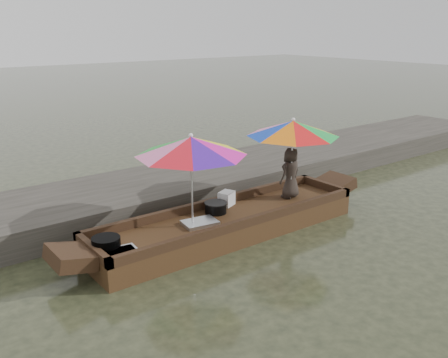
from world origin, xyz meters
TOP-DOWN VIEW (x-y plane):
  - water at (0.00, 0.00)m, footprint 80.00×80.00m
  - dock at (0.00, 2.20)m, footprint 22.00×2.20m
  - boat_hull at (0.00, 0.00)m, footprint 5.01×1.20m
  - cooking_pot at (-2.26, -0.03)m, footprint 0.42×0.42m
  - tray_crayfish at (-2.21, -0.32)m, footprint 0.60×0.44m
  - tray_scallop at (-0.59, -0.01)m, footprint 0.61×0.47m
  - charcoal_grill at (-0.06, 0.26)m, footprint 0.38×0.38m
  - supply_bag at (0.33, 0.45)m, footprint 0.34×0.31m
  - vendor at (1.55, 0.06)m, footprint 0.52×0.37m
  - umbrella_bow at (-0.73, 0.00)m, footprint 2.14×2.14m
  - umbrella_stern at (1.51, 0.00)m, footprint 1.82×1.82m

SIDE VIEW (x-z plane):
  - water at x=0.00m, z-range 0.00..0.00m
  - boat_hull at x=0.00m, z-range 0.00..0.35m
  - dock at x=0.00m, z-range 0.00..0.50m
  - tray_scallop at x=-0.59m, z-range 0.35..0.41m
  - tray_crayfish at x=-2.21m, z-range 0.35..0.44m
  - charcoal_grill at x=-0.06m, z-range 0.35..0.53m
  - cooking_pot at x=-2.26m, z-range 0.35..0.57m
  - supply_bag at x=0.33m, z-range 0.35..0.61m
  - vendor at x=1.55m, z-range 0.35..1.33m
  - umbrella_bow at x=-0.73m, z-range 0.35..1.90m
  - umbrella_stern at x=1.51m, z-range 0.35..1.90m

